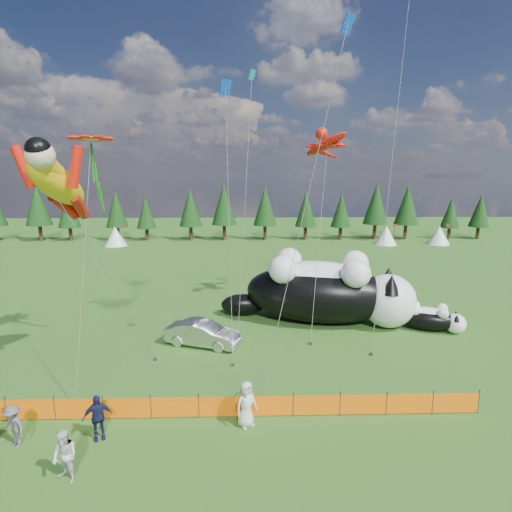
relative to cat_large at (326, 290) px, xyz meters
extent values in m
plane|color=#0D3609|center=(-6.61, -8.22, -2.33)|extent=(160.00, 160.00, 0.00)
cylinder|color=#262626|center=(-15.61, -11.22, -1.78)|extent=(0.06, 0.06, 1.10)
cylinder|color=#262626|center=(-13.61, -11.22, -1.78)|extent=(0.06, 0.06, 1.10)
cylinder|color=#262626|center=(-11.61, -11.22, -1.78)|extent=(0.06, 0.06, 1.10)
cylinder|color=#262626|center=(-9.61, -11.22, -1.78)|extent=(0.06, 0.06, 1.10)
cylinder|color=#262626|center=(-7.61, -11.22, -1.78)|extent=(0.06, 0.06, 1.10)
cylinder|color=#262626|center=(-5.61, -11.22, -1.78)|extent=(0.06, 0.06, 1.10)
cylinder|color=#262626|center=(-3.61, -11.22, -1.78)|extent=(0.06, 0.06, 1.10)
cylinder|color=#262626|center=(-1.61, -11.22, -1.78)|extent=(0.06, 0.06, 1.10)
cylinder|color=#262626|center=(0.39, -11.22, -1.78)|extent=(0.06, 0.06, 1.10)
cylinder|color=#262626|center=(2.39, -11.22, -1.78)|extent=(0.06, 0.06, 1.10)
cylinder|color=#262626|center=(4.39, -11.22, -1.78)|extent=(0.06, 0.06, 1.10)
cube|color=#FF6505|center=(-14.61, -11.22, -1.83)|extent=(2.00, 0.04, 0.90)
cube|color=#FF6505|center=(-12.61, -11.22, -1.83)|extent=(2.00, 0.04, 0.90)
cube|color=#FF6505|center=(-10.61, -11.22, -1.83)|extent=(2.00, 0.04, 0.90)
cube|color=#FF6505|center=(-8.61, -11.22, -1.83)|extent=(2.00, 0.04, 0.90)
cube|color=#FF6505|center=(-6.61, -11.22, -1.83)|extent=(2.00, 0.04, 0.90)
cube|color=#FF6505|center=(-4.61, -11.22, -1.83)|extent=(2.00, 0.04, 0.90)
cube|color=#FF6505|center=(-2.61, -11.22, -1.83)|extent=(2.00, 0.04, 0.90)
cube|color=#FF6505|center=(-0.61, -11.22, -1.83)|extent=(2.00, 0.04, 0.90)
cube|color=#FF6505|center=(1.39, -11.22, -1.83)|extent=(2.00, 0.04, 0.90)
cube|color=#FF6505|center=(3.39, -11.22, -1.83)|extent=(2.00, 0.04, 0.90)
ellipsoid|color=black|center=(-0.57, 0.15, -0.30)|extent=(11.02, 7.12, 4.06)
ellipsoid|color=white|center=(-0.57, 0.15, 0.72)|extent=(8.28, 5.19, 2.48)
sphere|color=white|center=(4.02, -1.03, -0.52)|extent=(3.61, 3.61, 3.61)
sphere|color=#D2516D|center=(5.51, -1.41, -0.52)|extent=(0.51, 0.51, 0.51)
ellipsoid|color=black|center=(-5.82, 1.49, -1.54)|extent=(3.45, 2.32, 1.58)
cone|color=black|center=(3.75, -2.08, 0.92)|extent=(1.26, 1.26, 1.26)
cone|color=black|center=(4.29, 0.02, 0.92)|extent=(1.26, 1.26, 1.26)
sphere|color=white|center=(2.20, 0.95, 1.62)|extent=(1.90, 1.90, 1.90)
sphere|color=white|center=(1.47, -1.89, 1.62)|extent=(1.90, 1.90, 1.90)
sphere|color=white|center=(-2.39, 2.13, 1.62)|extent=(1.90, 1.90, 1.90)
sphere|color=white|center=(-3.12, -0.71, 1.62)|extent=(1.90, 1.90, 1.90)
ellipsoid|color=black|center=(6.45, -1.70, -1.59)|extent=(4.04, 3.00, 1.47)
ellipsoid|color=white|center=(6.45, -1.70, -1.23)|extent=(3.03, 2.20, 0.90)
sphere|color=white|center=(8.03, -2.37, -1.68)|extent=(1.30, 1.30, 1.30)
sphere|color=#D2516D|center=(8.54, -2.58, -1.68)|extent=(0.18, 0.18, 0.18)
ellipsoid|color=black|center=(4.65, -0.94, -2.04)|extent=(1.27, 0.97, 0.57)
cone|color=black|center=(7.87, -2.73, -1.15)|extent=(0.46, 0.46, 0.46)
cone|color=black|center=(8.18, -2.01, -1.15)|extent=(0.46, 0.46, 0.46)
sphere|color=white|center=(7.48, -1.56, -0.90)|extent=(0.68, 0.68, 0.68)
sphere|color=white|center=(7.07, -2.54, -0.90)|extent=(0.68, 0.68, 0.68)
sphere|color=white|center=(5.90, -0.90, -0.90)|extent=(0.68, 0.68, 0.68)
sphere|color=white|center=(5.49, -1.87, -0.90)|extent=(0.68, 0.68, 0.68)
imported|color=silver|center=(-8.20, -3.80, -1.58)|extent=(4.78, 2.95, 1.49)
imported|color=silver|center=(-11.64, -14.68, -1.41)|extent=(1.04, 0.91, 1.84)
imported|color=#161B3D|center=(-11.36, -12.50, -1.40)|extent=(1.22, 0.95, 1.85)
imported|color=#545358|center=(-14.37, -12.83, -1.50)|extent=(1.20, 1.00, 1.65)
imported|color=silver|center=(-5.60, -11.82, -1.36)|extent=(1.13, 1.04, 1.94)
cylinder|color=#595959|center=(-12.31, -7.01, 2.62)|extent=(0.03, 0.03, 10.44)
cube|color=#262626|center=(-10.65, -5.79, -2.25)|extent=(0.15, 0.15, 0.16)
cylinder|color=#595959|center=(-0.70, -0.31, 3.91)|extent=(0.03, 0.03, 14.27)
cube|color=#262626|center=(-1.67, -3.91, -2.25)|extent=(0.15, 0.15, 0.16)
cylinder|color=#595959|center=(-13.37, -7.60, 3.74)|extent=(0.03, 0.03, 12.99)
cube|color=#262626|center=(-13.19, -10.27, -2.25)|extent=(0.15, 0.15, 0.16)
cube|color=#198117|center=(-13.56, -4.92, 7.45)|extent=(0.18, 0.18, 3.87)
cylinder|color=#595959|center=(-6.49, -4.63, 5.21)|extent=(0.03, 0.03, 15.29)
cube|color=#262626|center=(-6.31, -6.58, -2.25)|extent=(0.15, 0.15, 0.16)
cylinder|color=#595959|center=(3.39, -1.90, 10.09)|extent=(0.03, 0.03, 25.82)
cube|color=#262626|center=(1.57, -5.49, -2.25)|extent=(0.15, 0.15, 0.16)
cylinder|color=#595959|center=(-3.11, -9.20, 5.87)|extent=(0.03, 0.03, 16.55)
cube|color=#262626|center=(-4.90, -9.85, -2.25)|extent=(0.15, 0.15, 0.16)
cylinder|color=#595959|center=(-5.58, 0.32, 6.33)|extent=(0.03, 0.03, 18.45)
cube|color=#262626|center=(-6.11, -3.22, -2.25)|extent=(0.15, 0.15, 0.16)
camera|label=1|loc=(-5.60, -26.53, 7.74)|focal=28.00mm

